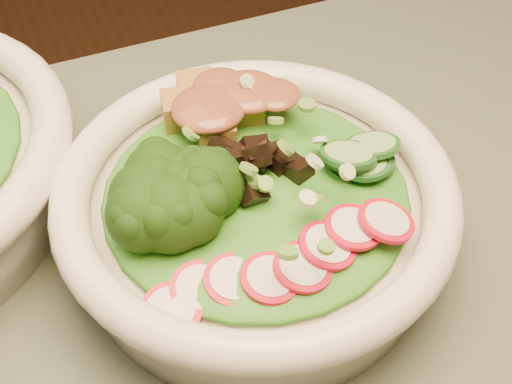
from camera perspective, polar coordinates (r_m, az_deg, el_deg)
name	(u,v)px	position (r m, az deg, el deg)	size (l,w,h in m)	color
salad_bowl	(256,212)	(0.49, 0.00, -1.60)	(0.27, 0.27, 0.07)	silver
lettuce_bed	(256,191)	(0.47, 0.00, 0.08)	(0.21, 0.21, 0.02)	#246114
broccoli_florets	(163,201)	(0.45, -7.49, -0.68)	(0.08, 0.07, 0.04)	black
radish_slices	(298,261)	(0.43, 3.40, -5.57)	(0.11, 0.04, 0.02)	#B70E27
cucumber_slices	(348,156)	(0.48, 7.41, 2.87)	(0.07, 0.07, 0.04)	#8FC66E
mushroom_heap	(250,164)	(0.47, -0.50, 2.29)	(0.07, 0.07, 0.04)	black
tofu_cubes	(228,117)	(0.51, -2.26, 5.99)	(0.09, 0.06, 0.04)	#A06D35
peanut_sauce	(227,103)	(0.50, -2.30, 7.12)	(0.07, 0.06, 0.02)	brown
scallion_garnish	(256,165)	(0.45, 0.00, 2.17)	(0.19, 0.19, 0.02)	#5D9936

